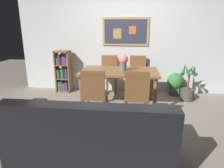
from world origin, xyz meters
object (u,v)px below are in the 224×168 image
(dining_chair_near_left, at_px, (94,92))
(potted_palm, at_px, (188,88))
(dining_chair_far_right, at_px, (138,72))
(flower_vase, at_px, (123,62))
(leather_couch, at_px, (92,140))
(bookshelf, at_px, (63,72))
(potted_ivy, at_px, (175,83))
(dining_chair_far_left, at_px, (109,71))
(dining_table, at_px, (119,75))
(dining_chair_near_right, at_px, (137,93))

(dining_chair_near_left, relative_size, potted_palm, 1.11)
(dining_chair_far_right, bearing_deg, dining_chair_near_left, -114.52)
(potted_palm, height_order, flower_vase, flower_vase)
(leather_couch, relative_size, potted_palm, 2.19)
(bookshelf, distance_m, flower_vase, 1.76)
(bookshelf, bearing_deg, dining_chair_near_left, -55.18)
(dining_chair_far_right, bearing_deg, potted_ivy, 0.79)
(potted_ivy, xyz_separation_m, potted_palm, (0.20, -0.33, -0.01))
(dining_chair_near_left, height_order, leather_couch, dining_chair_near_left)
(bookshelf, xyz_separation_m, flower_vase, (1.52, -0.79, 0.43))
(potted_ivy, bearing_deg, potted_palm, -58.73)
(dining_chair_far_left, bearing_deg, dining_table, -68.27)
(dining_table, distance_m, dining_chair_far_right, 0.87)
(dining_chair_near_left, height_order, dining_chair_far_left, same)
(dining_table, relative_size, potted_ivy, 2.47)
(dining_chair_near_right, bearing_deg, dining_chair_near_left, -178.73)
(dining_chair_far_left, xyz_separation_m, potted_ivy, (1.58, 0.02, -0.25))
(dining_table, distance_m, dining_chair_far_left, 0.83)
(leather_couch, bearing_deg, dining_chair_near_left, 99.67)
(dining_table, relative_size, dining_chair_far_left, 1.68)
(dining_chair_far_right, relative_size, bookshelf, 0.90)
(dining_chair_far_right, height_order, bookshelf, bookshelf)
(dining_chair_near_left, bearing_deg, dining_table, 66.91)
(dining_chair_near_left, relative_size, dining_chair_far_left, 1.00)
(dining_chair_near_right, bearing_deg, potted_ivy, 59.60)
(leather_couch, bearing_deg, potted_palm, 54.99)
(potted_ivy, xyz_separation_m, flower_vase, (-1.20, -0.80, 0.63))
(dining_chair_far_left, bearing_deg, dining_chair_far_right, 0.36)
(dining_chair_near_left, distance_m, dining_chair_far_right, 1.74)
(dining_chair_far_left, bearing_deg, bookshelf, 179.88)
(dining_chair_near_right, distance_m, bookshelf, 2.38)
(dining_chair_far_right, distance_m, potted_palm, 1.17)
(dining_chair_far_left, relative_size, bookshelf, 0.90)
(dining_chair_near_left, bearing_deg, dining_chair_near_right, 1.27)
(dining_chair_near_right, bearing_deg, dining_chair_far_left, 112.73)
(dining_chair_near_left, height_order, bookshelf, bookshelf)
(potted_ivy, distance_m, potted_palm, 0.38)
(dining_chair_far_right, height_order, potted_palm, dining_chair_far_right)
(dining_chair_near_right, distance_m, dining_chair_far_left, 1.69)
(dining_table, xyz_separation_m, potted_palm, (1.47, 0.46, -0.37))
(dining_table, height_order, flower_vase, flower_vase)
(potted_palm, bearing_deg, dining_table, -162.76)
(leather_couch, height_order, bookshelf, bookshelf)
(dining_chair_far_left, relative_size, flower_vase, 2.86)
(dining_chair_near_left, relative_size, potted_ivy, 1.47)
(dining_chair_near_right, distance_m, dining_chair_near_left, 0.69)
(dining_chair_far_left, xyz_separation_m, leather_couch, (0.14, -2.64, -0.22))
(dining_chair_far_left, bearing_deg, dining_chair_near_left, -91.36)
(dining_chair_near_right, height_order, dining_chair_near_left, same)
(dining_chair_far_right, height_order, leather_couch, dining_chair_far_right)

